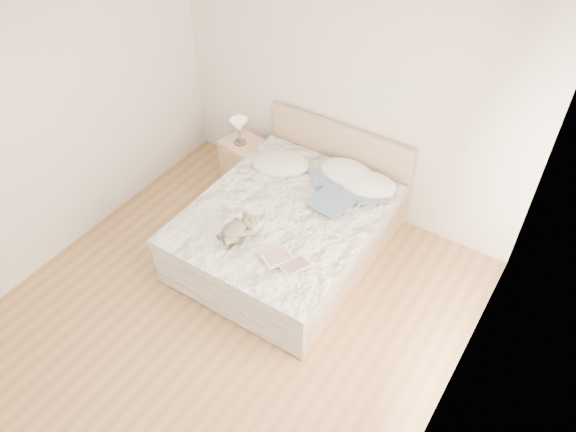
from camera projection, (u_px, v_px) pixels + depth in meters
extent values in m
cube|color=brown|center=(220.00, 326.00, 5.22)|extent=(4.00, 4.50, 0.00)
cube|color=white|center=(183.00, 58.00, 3.39)|extent=(4.00, 4.50, 0.00)
cube|color=silver|center=(346.00, 93.00, 5.69)|extent=(4.00, 0.02, 2.70)
cube|color=silver|center=(35.00, 138.00, 5.11)|extent=(0.02, 4.50, 2.70)
cube|color=silver|center=(454.00, 340.00, 3.50)|extent=(0.02, 4.50, 2.70)
cube|color=white|center=(472.00, 298.00, 3.62)|extent=(0.02, 1.30, 1.10)
cube|color=tan|center=(287.00, 244.00, 5.86)|extent=(1.68, 2.08, 0.20)
cube|color=white|center=(287.00, 227.00, 5.69)|extent=(1.60, 2.00, 0.30)
cube|color=white|center=(285.00, 216.00, 5.53)|extent=(1.72, 2.05, 0.10)
cube|color=tan|center=(338.00, 163.00, 6.23)|extent=(1.70, 0.06, 1.00)
cube|color=tan|center=(244.00, 161.00, 6.61)|extent=(0.51, 0.46, 0.56)
cylinder|color=#4E4A44|center=(240.00, 142.00, 6.40)|extent=(0.14, 0.14, 0.02)
cylinder|color=#433E38|center=(240.00, 134.00, 6.33)|extent=(0.03, 0.03, 0.20)
cone|color=white|center=(239.00, 125.00, 6.24)|extent=(0.26, 0.26, 0.14)
ellipsoid|color=silver|center=(280.00, 163.00, 5.99)|extent=(0.74, 0.65, 0.19)
ellipsoid|color=white|center=(347.00, 173.00, 5.87)|extent=(0.63, 0.46, 0.18)
ellipsoid|color=white|center=(368.00, 184.00, 5.73)|extent=(0.66, 0.54, 0.17)
cube|color=silver|center=(274.00, 164.00, 6.00)|extent=(0.34, 0.30, 0.02)
cube|color=beige|center=(286.00, 262.00, 4.96)|extent=(0.46, 0.41, 0.03)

